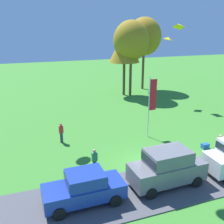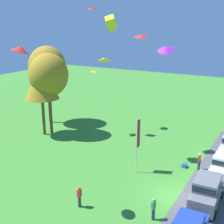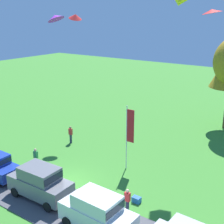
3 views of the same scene
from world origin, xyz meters
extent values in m
plane|color=#3D842D|center=(0.00, 0.00, 0.00)|extent=(120.00, 120.00, 0.00)
cube|color=#4C4C51|center=(0.00, -2.42, 0.03)|extent=(36.00, 4.40, 0.06)
cube|color=#1E389E|center=(-5.32, -2.43, 0.80)|extent=(4.41, 1.83, 0.80)
cube|color=#1E389E|center=(-5.22, -2.43, 1.55)|extent=(2.01, 1.65, 0.70)
cube|color=#19232D|center=(-5.22, -2.43, 1.55)|extent=(2.05, 1.62, 0.38)
cylinder|color=black|center=(-6.81, -3.29, 0.40)|extent=(0.68, 0.24, 0.68)
cylinder|color=black|center=(-6.82, -1.58, 0.40)|extent=(0.68, 0.24, 0.68)
cylinder|color=black|center=(-3.82, -3.28, 0.40)|extent=(0.68, 0.24, 0.68)
cylinder|color=black|center=(-3.83, -1.57, 0.40)|extent=(0.68, 0.24, 0.68)
cube|color=slate|center=(-0.17, -2.41, 0.95)|extent=(4.65, 2.04, 1.10)
cube|color=slate|center=(-0.17, -2.41, 1.92)|extent=(2.65, 1.84, 0.84)
cube|color=#19232D|center=(-0.17, -2.41, 1.92)|extent=(2.70, 1.80, 0.46)
cylinder|color=black|center=(-1.71, -3.36, 0.40)|extent=(0.69, 0.26, 0.68)
cylinder|color=black|center=(-1.76, -1.55, 0.40)|extent=(0.69, 0.26, 0.68)
cylinder|color=black|center=(1.42, -3.26, 0.40)|extent=(0.69, 0.26, 0.68)
cylinder|color=black|center=(1.36, -1.46, 0.40)|extent=(0.69, 0.26, 0.68)
cylinder|color=black|center=(3.52, -1.84, 0.40)|extent=(0.69, 0.26, 0.68)
cylinder|color=#2D334C|center=(-3.87, 0.45, 0.44)|extent=(0.24, 0.24, 0.88)
cube|color=#2D8E47|center=(-3.87, 0.45, 1.18)|extent=(0.36, 0.22, 0.60)
sphere|color=tan|center=(-3.87, 0.45, 1.60)|extent=(0.22, 0.22, 0.22)
cylinder|color=#2D334C|center=(5.57, -0.39, 0.44)|extent=(0.24, 0.24, 0.88)
cube|color=red|center=(5.57, -0.39, 1.18)|extent=(0.36, 0.22, 0.60)
sphere|color=beige|center=(5.57, -0.39, 1.60)|extent=(0.22, 0.22, 0.22)
cylinder|color=#2D334C|center=(-5.13, 5.99, 0.44)|extent=(0.24, 0.24, 0.88)
cube|color=red|center=(-5.13, 5.99, 1.18)|extent=(0.36, 0.22, 0.60)
sphere|color=#9E7051|center=(-5.13, 5.99, 1.60)|extent=(0.22, 0.22, 0.22)
cylinder|color=brown|center=(5.91, 19.11, 2.31)|extent=(0.36, 0.36, 4.62)
cone|color=olive|center=(5.91, 19.11, 6.70)|extent=(4.16, 4.16, 4.16)
cylinder|color=brown|center=(6.64, 18.56, 2.67)|extent=(0.36, 0.36, 5.33)
ellipsoid|color=olive|center=(6.64, 18.56, 7.49)|extent=(4.80, 4.80, 5.28)
cylinder|color=brown|center=(10.13, 21.71, 2.80)|extent=(0.36, 0.36, 5.59)
ellipsoid|color=olive|center=(10.13, 21.71, 7.86)|extent=(5.03, 5.03, 5.54)
cylinder|color=silver|center=(2.22, 4.66, 2.69)|extent=(0.08, 0.08, 5.38)
cube|color=red|center=(2.57, 4.66, 3.77)|extent=(0.64, 0.04, 2.69)
cube|color=blue|center=(5.45, 0.96, 0.20)|extent=(0.56, 0.40, 0.40)
pyramid|color=yellow|center=(10.07, 12.80, 9.34)|extent=(1.39, 1.43, 0.77)
pyramid|color=yellow|center=(9.38, 13.84, 7.91)|extent=(1.09, 0.81, 0.53)
camera|label=1|loc=(-8.03, -14.35, 9.27)|focal=42.00mm
camera|label=2|loc=(-22.20, -6.46, 13.71)|focal=50.00mm
camera|label=3|loc=(14.67, -14.86, 12.11)|focal=50.00mm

